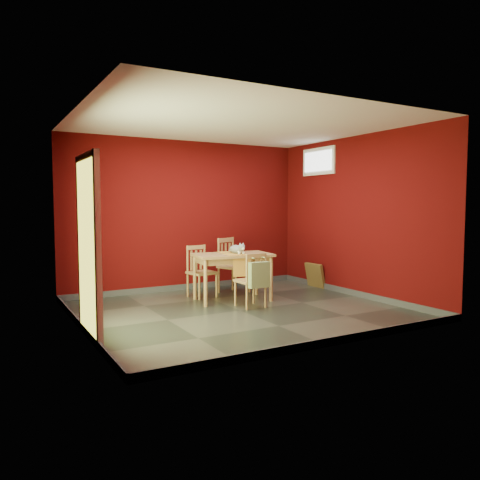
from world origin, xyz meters
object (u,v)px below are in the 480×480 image
dining_table (233,259)px  chair_far_right (232,265)px  picture_frame (315,275)px  chair_near (252,279)px  chair_far_left (201,271)px  tote_bag (259,275)px  cat (237,248)px

dining_table → chair_far_right: bearing=62.1°
chair_far_right → picture_frame: size_ratio=2.11×
chair_near → picture_frame: 2.13m
chair_far_left → tote_bag: chair_far_left is taller
chair_far_right → tote_bag: 1.46m
chair_near → picture_frame: (1.92, 0.90, -0.20)m
picture_frame → chair_far_left: bearing=174.3°
chair_near → tote_bag: bearing=-88.9°
chair_far_left → cat: bearing=-55.6°
chair_far_right → picture_frame: (1.60, -0.32, -0.27)m
chair_near → cat: cat is taller
chair_near → cat: 0.71m
picture_frame → cat: bearing=-169.8°
chair_far_left → cat: (0.38, -0.56, 0.42)m
dining_table → chair_far_left: (-0.32, 0.53, -0.23)m
cat → chair_far_left: bearing=115.9°
cat → picture_frame: (1.87, 0.34, -0.63)m
chair_far_left → cat: size_ratio=2.21×
chair_far_left → picture_frame: (2.26, -0.22, -0.22)m
cat → chair_near: bearing=-103.7°
tote_bag → picture_frame: bearing=29.9°
cat → dining_table: bearing=148.5°
chair_far_left → cat: 0.80m
chair_near → picture_frame: size_ratio=1.82×
cat → tote_bag: bearing=-102.0°
chair_near → cat: size_ratio=2.12×
cat → chair_far_right: bearing=58.9°
chair_far_right → cat: 0.80m
chair_far_right → chair_near: size_ratio=1.16×
dining_table → tote_bag: size_ratio=2.91×
chair_far_left → tote_bag: size_ratio=1.93×
dining_table → cat: (0.06, -0.03, 0.19)m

